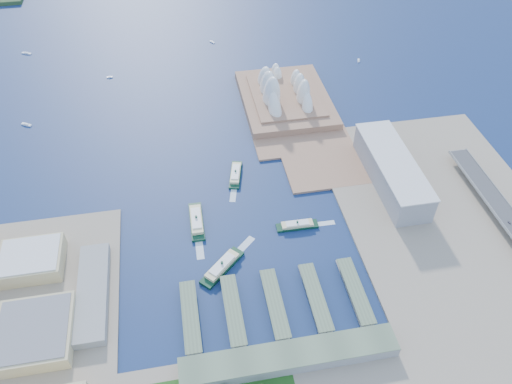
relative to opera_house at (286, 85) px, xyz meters
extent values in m
plane|color=#0E2142|center=(-105.00, -280.00, -32.00)|extent=(3000.00, 3000.00, 0.00)
cube|color=gray|center=(135.00, -330.00, -30.50)|extent=(240.00, 500.00, 3.00)
cube|color=#946B51|center=(2.50, -20.00, -30.50)|extent=(135.00, 220.00, 3.00)
cube|color=gray|center=(90.00, -200.00, -11.50)|extent=(45.00, 155.00, 35.00)
cube|color=gray|center=(-90.00, -415.00, -23.00)|extent=(200.00, 28.00, 12.00)
imported|color=slate|center=(191.00, -302.62, -16.55)|extent=(1.68, 4.13, 1.20)
camera|label=1|loc=(-159.79, -629.42, 397.71)|focal=35.00mm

